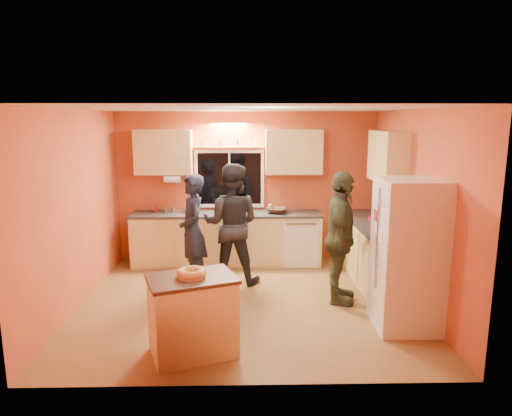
{
  "coord_description": "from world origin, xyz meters",
  "views": [
    {
      "loc": [
        -0.01,
        -5.91,
        2.47
      ],
      "look_at": [
        0.13,
        0.4,
        1.24
      ],
      "focal_mm": 32.0,
      "sensor_mm": 36.0,
      "label": 1
    }
  ],
  "objects_px": {
    "refrigerator": "(408,255)",
    "island": "(193,315)",
    "person_right": "(340,238)",
    "person_left": "(193,231)",
    "person_center": "(231,224)"
  },
  "relations": [
    {
      "from": "island",
      "to": "person_left",
      "type": "bearing_deg",
      "value": 75.63
    },
    {
      "from": "person_right",
      "to": "island",
      "type": "bearing_deg",
      "value": 140.91
    },
    {
      "from": "refrigerator",
      "to": "person_left",
      "type": "xyz_separation_m",
      "value": [
        -2.7,
        1.48,
        -0.06
      ]
    },
    {
      "from": "island",
      "to": "person_right",
      "type": "distance_m",
      "value": 2.34
    },
    {
      "from": "island",
      "to": "person_right",
      "type": "height_order",
      "value": "person_right"
    },
    {
      "from": "person_left",
      "to": "person_center",
      "type": "xyz_separation_m",
      "value": [
        0.57,
        0.14,
        0.07
      ]
    },
    {
      "from": "island",
      "to": "person_center",
      "type": "distance_m",
      "value": 2.29
    },
    {
      "from": "refrigerator",
      "to": "person_right",
      "type": "height_order",
      "value": "person_right"
    },
    {
      "from": "person_center",
      "to": "island",
      "type": "bearing_deg",
      "value": 90.59
    },
    {
      "from": "person_center",
      "to": "person_right",
      "type": "relative_size",
      "value": 1.01
    },
    {
      "from": "island",
      "to": "person_right",
      "type": "bearing_deg",
      "value": 16.48
    },
    {
      "from": "refrigerator",
      "to": "island",
      "type": "xyz_separation_m",
      "value": [
        -2.47,
        -0.6,
        -0.46
      ]
    },
    {
      "from": "person_left",
      "to": "person_right",
      "type": "distance_m",
      "value": 2.17
    },
    {
      "from": "person_left",
      "to": "person_right",
      "type": "bearing_deg",
      "value": 54.91
    },
    {
      "from": "refrigerator",
      "to": "island",
      "type": "bearing_deg",
      "value": -166.45
    }
  ]
}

